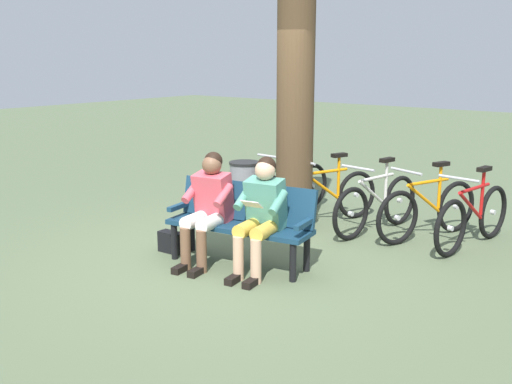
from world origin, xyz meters
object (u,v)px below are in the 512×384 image
(bicycle_purple, at_px, (327,197))
(bicycle_orange, at_px, (428,210))
(handbag, at_px, (171,242))
(bicycle_green, at_px, (473,217))
(litter_bin, at_px, (244,194))
(person_companion, at_px, (208,203))
(bicycle_silver, at_px, (376,204))
(person_reading, at_px, (261,210))
(bench, at_px, (242,218))
(bicycle_black, at_px, (290,189))
(tree_trunk, at_px, (296,66))

(bicycle_purple, bearing_deg, bicycle_orange, 118.13)
(handbag, height_order, bicycle_purple, bicycle_purple)
(bicycle_green, relative_size, bicycle_orange, 1.04)
(handbag, bearing_deg, litter_bin, -87.95)
(person_companion, height_order, bicycle_silver, person_companion)
(litter_bin, relative_size, bicycle_purple, 0.53)
(bicycle_silver, bearing_deg, handbag, -24.39)
(litter_bin, height_order, bicycle_silver, bicycle_silver)
(person_reading, xyz_separation_m, bicycle_purple, (0.45, -2.02, -0.31))
(person_companion, xyz_separation_m, bicycle_orange, (-1.50, -2.32, -0.30))
(person_companion, bearing_deg, litter_bin, -75.36)
(litter_bin, relative_size, bicycle_green, 0.51)
(bicycle_silver, bearing_deg, bench, -7.56)
(bicycle_silver, distance_m, bicycle_purple, 0.70)
(bicycle_orange, bearing_deg, person_reading, -1.53)
(bicycle_purple, height_order, bicycle_black, same)
(person_companion, height_order, handbag, person_companion)
(litter_bin, bearing_deg, bicycle_purple, -136.56)
(bicycle_silver, bearing_deg, person_companion, -12.85)
(bicycle_orange, bearing_deg, litter_bin, -45.85)
(person_companion, relative_size, bicycle_orange, 0.75)
(person_reading, bearing_deg, bench, -27.42)
(handbag, bearing_deg, person_companion, -178.43)
(person_companion, distance_m, bicycle_orange, 2.78)
(bicycle_orange, bearing_deg, bicycle_green, 108.01)
(bicycle_purple, distance_m, bicycle_black, 0.66)
(bicycle_green, bearing_deg, person_reading, -24.68)
(bicycle_black, bearing_deg, litter_bin, -5.22)
(person_reading, bearing_deg, tree_trunk, -76.62)
(person_companion, xyz_separation_m, bicycle_purple, (-0.18, -2.13, -0.30))
(person_companion, distance_m, handbag, 0.79)
(person_reading, height_order, handbag, person_reading)
(person_reading, xyz_separation_m, bicycle_green, (-1.42, -2.20, -0.31))
(litter_bin, bearing_deg, bicycle_orange, -155.66)
(bicycle_silver, bearing_deg, bicycle_orange, 113.04)
(bench, relative_size, person_companion, 1.38)
(bicycle_green, height_order, bicycle_orange, same)
(bicycle_orange, height_order, bicycle_silver, same)
(tree_trunk, height_order, litter_bin, tree_trunk)
(person_companion, xyz_separation_m, bicycle_green, (-2.05, -2.31, -0.30))
(bicycle_silver, xyz_separation_m, bicycle_black, (1.36, -0.03, 0.00))
(handbag, relative_size, litter_bin, 0.35)
(person_reading, height_order, bicycle_green, person_reading)
(bicycle_green, distance_m, bicycle_purple, 1.88)
(bicycle_black, bearing_deg, bicycle_purple, 87.52)
(bench, distance_m, tree_trunk, 2.15)
(person_reading, distance_m, person_companion, 0.64)
(person_reading, height_order, bicycle_silver, person_reading)
(bicycle_green, distance_m, bicycle_black, 2.53)
(tree_trunk, distance_m, bicycle_green, 2.78)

